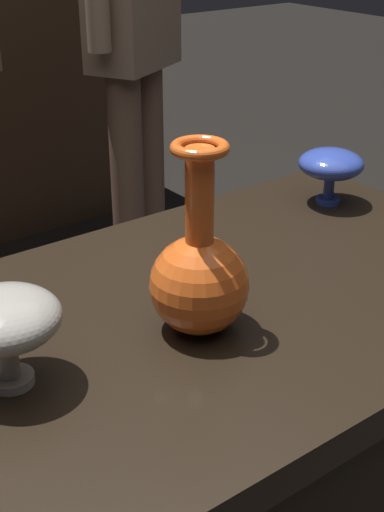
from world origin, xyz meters
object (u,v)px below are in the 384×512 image
object	(u,v)px
vase_right_accent	(4,321)
visitor_near_right	(132,12)
vase_centerpiece	(199,276)
vase_left_accent	(331,165)

from	to	relation	value
vase_right_accent	visitor_near_right	world-z (taller)	visitor_near_right
vase_centerpiece	vase_right_accent	distance (m)	0.26
vase_right_accent	visitor_near_right	size ratio (longest dim) A/B	0.08
vase_centerpiece	vase_left_accent	size ratio (longest dim) A/B	2.14
vase_centerpiece	vase_right_accent	size ratio (longest dim) A/B	1.93
vase_left_accent	visitor_near_right	bearing A→B (deg)	76.93
vase_left_accent	vase_centerpiece	bearing A→B (deg)	-156.24
vase_centerpiece	visitor_near_right	bearing A→B (deg)	60.55
vase_left_accent	vase_right_accent	bearing A→B (deg)	-166.84
vase_centerpiece	visitor_near_right	world-z (taller)	visitor_near_right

